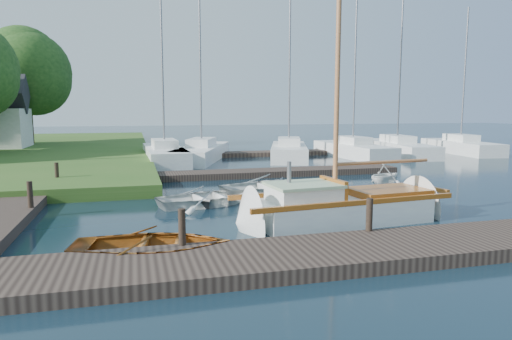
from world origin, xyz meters
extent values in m
plane|color=black|center=(0.00, 0.00, 0.00)|extent=(160.00, 160.00, 0.00)
cube|color=black|center=(0.00, -6.00, 0.15)|extent=(18.00, 2.20, 0.30)
cube|color=black|center=(-8.00, 2.00, 0.15)|extent=(2.20, 18.00, 0.30)
cube|color=black|center=(2.00, 6.50, 0.15)|extent=(14.00, 1.60, 0.30)
cube|color=black|center=(10.00, 16.00, 0.15)|extent=(30.00, 1.60, 0.30)
cylinder|color=black|center=(-3.00, -5.00, 0.70)|extent=(0.16, 0.16, 0.80)
cylinder|color=black|center=(1.50, -5.00, 0.70)|extent=(0.16, 0.16, 0.80)
cylinder|color=black|center=(-7.00, 0.00, 0.70)|extent=(0.16, 0.16, 0.80)
cylinder|color=black|center=(-7.00, 5.00, 0.70)|extent=(0.16, 0.16, 0.80)
cube|color=silver|center=(1.75, -2.89, 0.23)|extent=(5.17, 2.47, 0.90)
cone|color=silver|center=(4.79, -2.60, 0.23)|extent=(1.48, 2.08, 1.96)
cone|color=silver|center=(-1.19, -3.17, 0.23)|extent=(1.18, 2.05, 1.96)
cube|color=#955018|center=(1.66, -1.95, 0.74)|extent=(6.18, 0.71, 0.14)
cube|color=#955018|center=(1.84, -3.82, 0.74)|extent=(6.18, 0.71, 0.14)
cube|color=#955018|center=(5.14, -2.56, 0.74)|extent=(0.22, 1.11, 0.14)
cube|color=silver|center=(0.56, -3.00, 0.90)|extent=(1.93, 1.57, 0.44)
cube|color=#A6C398|center=(0.56, -3.00, 1.15)|extent=(2.03, 1.67, 0.08)
cube|color=#955018|center=(1.50, -2.91, 0.98)|extent=(0.25, 1.41, 0.60)
cylinder|color=slate|center=(0.23, -2.73, 1.48)|extent=(0.12, 0.12, 0.60)
cube|color=#955018|center=(3.34, -2.74, 0.78)|extent=(2.33, 1.70, 0.20)
cylinder|color=#9D5931|center=(1.55, -2.91, 4.88)|extent=(0.14, 0.14, 8.40)
cylinder|color=#9D5931|center=(3.14, -2.75, 1.68)|extent=(3.19, 0.41, 0.10)
imported|color=#955018|center=(-3.64, -4.70, 0.36)|extent=(3.83, 3.02, 0.72)
imported|color=silver|center=(-1.61, 0.44, 0.35)|extent=(3.85, 3.14, 0.70)
imported|color=silver|center=(1.15, 1.58, 0.43)|extent=(4.60, 3.66, 0.85)
imported|color=silver|center=(6.57, 2.81, 0.50)|extent=(2.40, 2.27, 1.00)
cube|color=silver|center=(-2.14, 13.88, 0.45)|extent=(2.43, 8.53, 0.90)
cube|color=silver|center=(-2.14, 13.88, 1.15)|extent=(1.48, 3.00, 0.50)
cylinder|color=slate|center=(-2.14, 13.88, 5.56)|extent=(0.12, 0.12, 9.31)
cube|color=silver|center=(0.24, 14.36, 0.45)|extent=(5.06, 8.96, 0.90)
cube|color=silver|center=(0.24, 14.36, 1.15)|extent=(2.36, 3.35, 0.50)
cylinder|color=slate|center=(0.24, 14.36, 6.15)|extent=(0.12, 0.12, 10.50)
cube|color=silver|center=(5.92, 13.71, 0.45)|extent=(4.53, 7.98, 0.90)
cube|color=silver|center=(5.92, 13.71, 1.15)|extent=(2.18, 2.99, 0.50)
cylinder|color=slate|center=(5.92, 13.71, 6.60)|extent=(0.12, 0.12, 11.39)
cube|color=silver|center=(10.51, 13.62, 0.45)|extent=(2.50, 8.09, 0.90)
cube|color=silver|center=(10.51, 13.62, 1.15)|extent=(1.50, 2.86, 0.50)
cylinder|color=slate|center=(10.51, 13.62, 5.82)|extent=(0.12, 0.12, 9.84)
cube|color=silver|center=(14.34, 14.25, 0.45)|extent=(3.45, 9.39, 0.90)
cube|color=silver|center=(14.34, 14.25, 1.15)|extent=(1.83, 3.37, 0.50)
cylinder|color=slate|center=(14.34, 14.25, 6.47)|extent=(0.12, 0.12, 11.15)
cube|color=silver|center=(19.54, 14.05, 0.45)|extent=(3.01, 7.80, 0.90)
cube|color=silver|center=(19.54, 14.05, 1.15)|extent=(1.68, 2.80, 0.50)
cylinder|color=slate|center=(19.54, 14.05, 5.70)|extent=(0.12, 0.12, 9.61)
cylinder|color=#332114|center=(-12.00, 26.00, 2.34)|extent=(0.36, 0.36, 3.67)
sphere|color=#183F14|center=(-12.00, 26.00, 6.11)|extent=(6.73, 6.73, 6.73)
sphere|color=#183F14|center=(-11.50, 25.70, 5.60)|extent=(5.71, 5.71, 5.71)
sphere|color=#183F14|center=(-12.40, 26.40, 6.82)|extent=(6.12, 6.12, 6.12)
camera|label=1|loc=(-3.94, -14.70, 3.22)|focal=32.00mm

